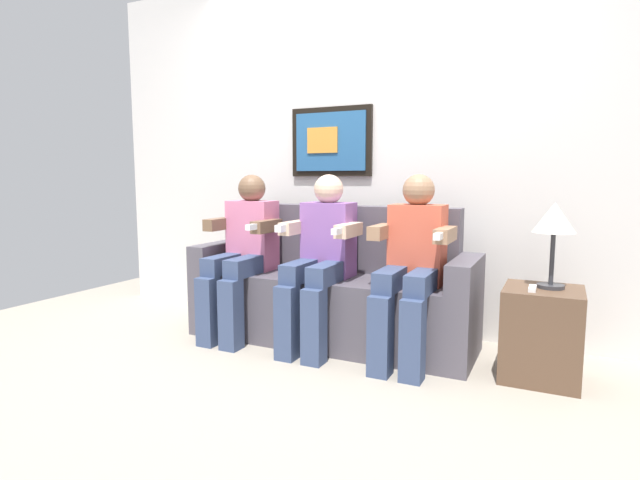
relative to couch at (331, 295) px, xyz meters
name	(u,v)px	position (x,y,z in m)	size (l,w,h in m)	color
ground_plane	(310,355)	(0.00, -0.33, -0.31)	(5.58, 5.58, 0.00)	#9E9384
back_wall_assembly	(356,148)	(-0.01, 0.44, 0.99)	(4.29, 0.10, 2.60)	silver
couch	(331,295)	(0.00, 0.00, 0.00)	(1.89, 0.58, 0.90)	#514C56
person_on_left	(243,249)	(-0.59, -0.17, 0.29)	(0.46, 0.56, 1.11)	pink
person_in_middle	(321,255)	(0.00, -0.17, 0.29)	(0.46, 0.56, 1.11)	#8C59A5
person_on_right	(412,261)	(0.59, -0.17, 0.29)	(0.46, 0.56, 1.11)	#D8593F
side_table_right	(541,334)	(1.30, -0.11, -0.06)	(0.40, 0.40, 0.50)	brown
table_lamp	(554,222)	(1.33, -0.08, 0.55)	(0.22, 0.22, 0.46)	#333338
spare_remote_on_table	(532,288)	(1.24, -0.18, 0.20)	(0.04, 0.13, 0.02)	white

